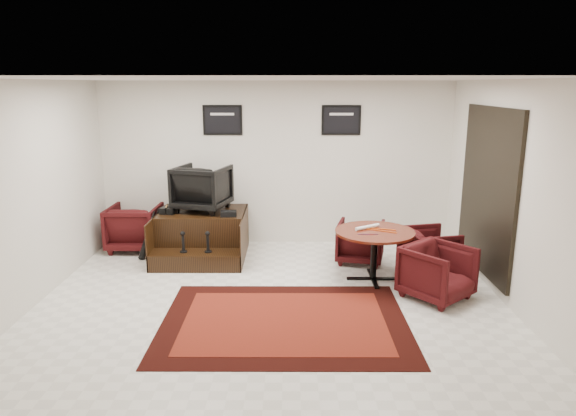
# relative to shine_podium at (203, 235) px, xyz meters

# --- Properties ---
(ground) EXTENTS (6.00, 6.00, 0.00)m
(ground) POSITION_rel_shine_podium_xyz_m (1.19, -1.77, -0.33)
(ground) COLOR white
(ground) RESTS_ON ground
(room_shell) EXTENTS (6.02, 5.02, 2.81)m
(room_shell) POSITION_rel_shine_podium_xyz_m (1.60, -1.65, 1.45)
(room_shell) COLOR silver
(room_shell) RESTS_ON ground
(area_rug) EXTENTS (2.90, 2.17, 0.01)m
(area_rug) POSITION_rel_shine_podium_xyz_m (1.36, -2.44, -0.33)
(area_rug) COLOR black
(area_rug) RESTS_ON ground
(shine_podium) EXTENTS (1.41, 1.45, 0.73)m
(shine_podium) POSITION_rel_shine_podium_xyz_m (0.00, 0.00, 0.00)
(shine_podium) COLOR black
(shine_podium) RESTS_ON ground
(shine_chair) EXTENTS (0.96, 0.93, 0.82)m
(shine_chair) POSITION_rel_shine_podium_xyz_m (0.00, 0.15, 0.80)
(shine_chair) COLOR black
(shine_chair) RESTS_ON shine_podium
(shoes_pair) EXTENTS (0.27, 0.31, 0.10)m
(shoes_pair) POSITION_rel_shine_podium_xyz_m (-0.51, -0.05, 0.44)
(shoes_pair) COLOR black
(shoes_pair) RESTS_ON shine_podium
(polish_kit) EXTENTS (0.25, 0.18, 0.08)m
(polish_kit) POSITION_rel_shine_podium_xyz_m (0.47, -0.25, 0.43)
(polish_kit) COLOR black
(polish_kit) RESTS_ON shine_podium
(umbrella_black) EXTENTS (0.31, 0.12, 0.83)m
(umbrella_black) POSITION_rel_shine_podium_xyz_m (-0.83, -0.23, 0.08)
(umbrella_black) COLOR black
(umbrella_black) RESTS_ON ground
(umbrella_hooked) EXTENTS (0.31, 0.12, 0.84)m
(umbrella_hooked) POSITION_rel_shine_podium_xyz_m (-0.80, -0.05, 0.08)
(umbrella_hooked) COLOR black
(umbrella_hooked) RESTS_ON ground
(armchair_side) EXTENTS (0.83, 0.78, 0.84)m
(armchair_side) POSITION_rel_shine_podium_xyz_m (-1.20, 0.31, 0.09)
(armchair_side) COLOR black
(armchair_side) RESTS_ON ground
(meeting_table) EXTENTS (1.12, 1.12, 0.73)m
(meeting_table) POSITION_rel_shine_podium_xyz_m (2.62, -1.08, 0.31)
(meeting_table) COLOR #3F1309
(meeting_table) RESTS_ON ground
(table_chair_back) EXTENTS (0.83, 0.80, 0.72)m
(table_chair_back) POSITION_rel_shine_podium_xyz_m (2.54, -0.30, 0.02)
(table_chair_back) COLOR black
(table_chair_back) RESTS_ON ground
(table_chair_window) EXTENTS (0.80, 0.84, 0.73)m
(table_chair_window) POSITION_rel_shine_podium_xyz_m (3.50, -0.75, 0.03)
(table_chair_window) COLOR black
(table_chair_window) RESTS_ON ground
(table_chair_corner) EXTENTS (1.04, 1.04, 0.78)m
(table_chair_corner) POSITION_rel_shine_podium_xyz_m (3.35, -1.73, 0.06)
(table_chair_corner) COLOR black
(table_chair_corner) RESTS_ON ground
(paper_roll) EXTENTS (0.38, 0.27, 0.05)m
(paper_roll) POSITION_rel_shine_podium_xyz_m (2.53, -0.98, 0.42)
(paper_roll) COLOR white
(paper_roll) RESTS_ON meeting_table
(table_clutter) EXTENTS (0.57, 0.35, 0.01)m
(table_clutter) POSITION_rel_shine_podium_xyz_m (2.67, -1.08, 0.40)
(table_clutter) COLOR #D1490B
(table_clutter) RESTS_ON meeting_table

